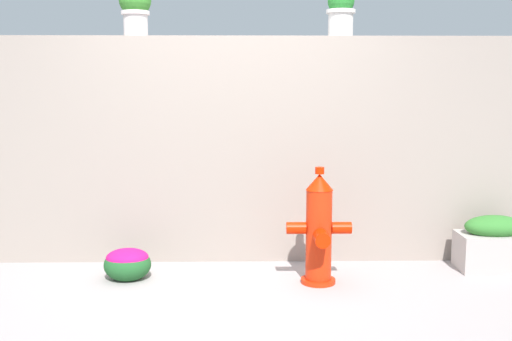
{
  "coord_description": "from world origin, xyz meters",
  "views": [
    {
      "loc": [
        0.12,
        -4.1,
        1.49
      ],
      "look_at": [
        0.2,
        0.83,
        0.78
      ],
      "focal_mm": 42.55,
      "sensor_mm": 36.0,
      "label": 1
    }
  ],
  "objects_px": {
    "flower_bush_left": "(127,263)",
    "planter_box": "(494,244)",
    "potted_plant_2": "(341,8)",
    "fire_hydrant": "(319,231)",
    "potted_plant_1": "(135,4)"
  },
  "relations": [
    {
      "from": "flower_bush_left",
      "to": "planter_box",
      "type": "xyz_separation_m",
      "value": [
        2.91,
        0.19,
        0.08
      ]
    },
    {
      "from": "potted_plant_2",
      "to": "fire_hydrant",
      "type": "height_order",
      "value": "potted_plant_2"
    },
    {
      "from": "potted_plant_1",
      "to": "potted_plant_2",
      "type": "distance_m",
      "value": 1.69
    },
    {
      "from": "fire_hydrant",
      "to": "planter_box",
      "type": "bearing_deg",
      "value": 12.11
    },
    {
      "from": "potted_plant_1",
      "to": "potted_plant_2",
      "type": "relative_size",
      "value": 1.06
    },
    {
      "from": "fire_hydrant",
      "to": "flower_bush_left",
      "type": "relative_size",
      "value": 2.44
    },
    {
      "from": "potted_plant_2",
      "to": "flower_bush_left",
      "type": "distance_m",
      "value": 2.68
    },
    {
      "from": "potted_plant_1",
      "to": "potted_plant_2",
      "type": "bearing_deg",
      "value": 0.75
    },
    {
      "from": "potted_plant_1",
      "to": "planter_box",
      "type": "xyz_separation_m",
      "value": [
        2.9,
        -0.38,
        -1.93
      ]
    },
    {
      "from": "potted_plant_1",
      "to": "flower_bush_left",
      "type": "bearing_deg",
      "value": -91.13
    },
    {
      "from": "potted_plant_1",
      "to": "planter_box",
      "type": "bearing_deg",
      "value": -7.56
    },
    {
      "from": "flower_bush_left",
      "to": "planter_box",
      "type": "bearing_deg",
      "value": 3.75
    },
    {
      "from": "fire_hydrant",
      "to": "planter_box",
      "type": "height_order",
      "value": "fire_hydrant"
    },
    {
      "from": "flower_bush_left",
      "to": "potted_plant_1",
      "type": "bearing_deg",
      "value": 88.87
    },
    {
      "from": "potted_plant_2",
      "to": "potted_plant_1",
      "type": "bearing_deg",
      "value": -179.25
    }
  ]
}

